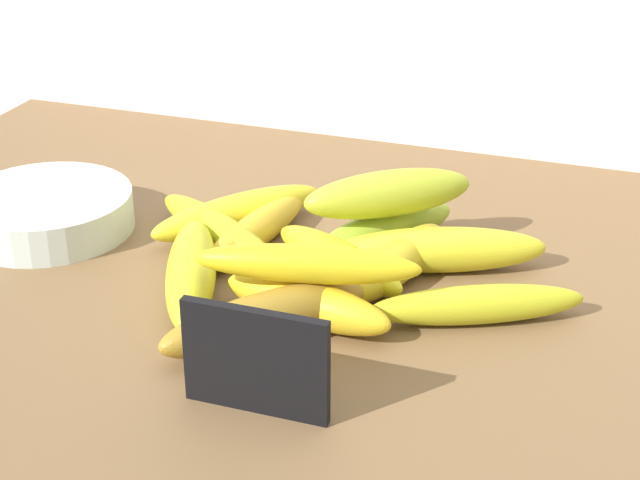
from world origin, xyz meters
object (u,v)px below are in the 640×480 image
(banana_3, at_px, (303,302))
(banana_12, at_px, (306,264))
(banana_0, at_px, (337,259))
(banana_2, at_px, (191,272))
(banana_4, at_px, (256,230))
(banana_6, at_px, (238,213))
(banana_7, at_px, (386,229))
(banana_1, at_px, (266,318))
(chalkboard_sign, at_px, (256,365))
(fruit_bowl, at_px, (47,212))
(banana_5, at_px, (219,231))
(banana_10, at_px, (439,250))
(banana_8, at_px, (477,305))
(banana_9, at_px, (397,261))
(banana_11, at_px, (388,193))

(banana_3, bearing_deg, banana_12, 29.65)
(banana_0, distance_m, banana_2, 0.13)
(banana_4, bearing_deg, banana_6, 138.86)
(banana_7, bearing_deg, banana_12, -99.08)
(banana_3, distance_m, banana_4, 0.15)
(banana_1, bearing_deg, banana_3, 65.04)
(chalkboard_sign, xyz_separation_m, banana_7, (0.02, 0.28, -0.02))
(fruit_bowl, height_order, banana_5, fruit_bowl)
(banana_6, relative_size, banana_12, 1.00)
(banana_10, xyz_separation_m, banana_12, (-0.08, -0.13, 0.03))
(banana_4, xyz_separation_m, banana_8, (0.23, -0.07, -0.00))
(banana_1, relative_size, banana_12, 0.99)
(chalkboard_sign, distance_m, banana_9, 0.23)
(banana_2, relative_size, banana_11, 1.16)
(banana_11, bearing_deg, banana_2, -136.06)
(banana_5, bearing_deg, banana_2, -80.77)
(chalkboard_sign, distance_m, banana_11, 0.28)
(banana_0, xyz_separation_m, banana_1, (-0.02, -0.12, 0.00))
(banana_4, bearing_deg, banana_1, -65.06)
(banana_2, distance_m, banana_8, 0.25)
(banana_2, relative_size, banana_9, 1.18)
(banana_7, relative_size, banana_8, 0.87)
(banana_5, bearing_deg, banana_10, 6.24)
(banana_3, bearing_deg, banana_11, 78.10)
(banana_2, height_order, banana_7, banana_2)
(fruit_bowl, bearing_deg, banana_11, 10.59)
(banana_10, distance_m, banana_12, 0.15)
(banana_1, distance_m, banana_10, 0.19)
(fruit_bowl, xyz_separation_m, banana_4, (0.21, 0.03, -0.00))
(chalkboard_sign, distance_m, fruit_bowl, 0.38)
(chalkboard_sign, distance_m, banana_7, 0.28)
(banana_0, bearing_deg, banana_8, -15.94)
(banana_6, bearing_deg, banana_1, -60.65)
(banana_0, relative_size, banana_6, 0.84)
(banana_1, relative_size, banana_11, 1.12)
(banana_10, relative_size, banana_12, 1.05)
(fruit_bowl, distance_m, banana_9, 0.35)
(banana_9, xyz_separation_m, banana_11, (-0.02, 0.05, 0.04))
(banana_4, bearing_deg, banana_8, -17.85)
(banana_1, distance_m, banana_7, 0.20)
(banana_1, distance_m, banana_12, 0.06)
(banana_7, height_order, banana_8, banana_7)
(chalkboard_sign, height_order, banana_1, chalkboard_sign)
(banana_9, bearing_deg, banana_2, -153.11)
(banana_11, bearing_deg, banana_6, -179.39)
(banana_6, distance_m, banana_10, 0.21)
(chalkboard_sign, height_order, banana_2, chalkboard_sign)
(banana_8, distance_m, banana_11, 0.15)
(banana_1, bearing_deg, banana_9, 61.62)
(banana_4, xyz_separation_m, banana_11, (0.12, 0.03, 0.04))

